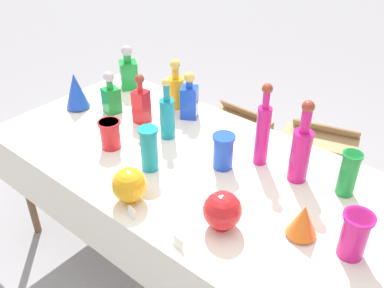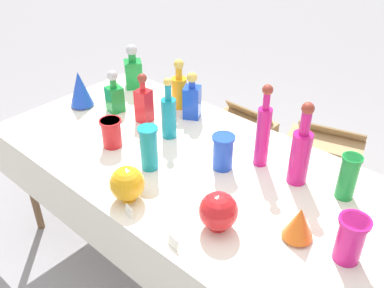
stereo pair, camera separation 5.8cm
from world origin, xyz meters
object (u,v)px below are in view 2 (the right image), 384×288
(square_decanter_1, at_px, (133,70))
(slender_vase_1, at_px, (351,238))
(slender_vase_2, at_px, (348,176))
(square_decanter_0, at_px, (192,99))
(slender_vase_3, at_px, (111,132))
(tall_bottle_3, at_px, (263,132))
(tall_bottle_4, at_px, (169,115))
(fluted_vase_0, at_px, (299,223))
(fluted_vase_1, at_px, (80,89))
(tall_bottle_0, at_px, (301,152))
(slender_vase_0, at_px, (149,147))
(round_bowl_0, at_px, (127,184))
(slender_vase_4, at_px, (223,151))
(tall_bottle_2, at_px, (179,89))
(round_bowl_1, at_px, (218,211))
(cardboard_box_behind_left, at_px, (322,159))
(cardboard_box_behind_right, at_px, (238,144))
(square_decanter_3, at_px, (144,102))
(square_decanter_2, at_px, (114,95))

(square_decanter_1, bearing_deg, slender_vase_1, -15.04)
(square_decanter_1, relative_size, slender_vase_2, 1.35)
(square_decanter_0, relative_size, slender_vase_3, 1.83)
(tall_bottle_3, height_order, slender_vase_1, tall_bottle_3)
(slender_vase_1, bearing_deg, slender_vase_3, -175.78)
(tall_bottle_3, bearing_deg, tall_bottle_4, -167.05)
(fluted_vase_0, xyz_separation_m, fluted_vase_1, (-1.50, 0.09, 0.04))
(tall_bottle_0, distance_m, slender_vase_0, 0.68)
(square_decanter_1, bearing_deg, fluted_vase_0, -17.91)
(tall_bottle_4, height_order, slender_vase_0, tall_bottle_4)
(fluted_vase_1, height_order, round_bowl_0, fluted_vase_1)
(tall_bottle_4, relative_size, slender_vase_4, 1.93)
(tall_bottle_3, height_order, slender_vase_2, tall_bottle_3)
(slender_vase_1, bearing_deg, tall_bottle_0, 142.85)
(tall_bottle_2, relative_size, tall_bottle_4, 0.89)
(tall_bottle_4, bearing_deg, tall_bottle_3, 12.95)
(slender_vase_2, bearing_deg, tall_bottle_0, -168.51)
(slender_vase_0, relative_size, round_bowl_1, 1.34)
(cardboard_box_behind_left, bearing_deg, fluted_vase_1, -127.54)
(slender_vase_1, xyz_separation_m, cardboard_box_behind_left, (-0.69, 1.35, -0.70))
(slender_vase_2, bearing_deg, fluted_vase_1, -170.32)
(slender_vase_2, distance_m, round_bowl_1, 0.59)
(tall_bottle_2, relative_size, slender_vase_3, 2.00)
(slender_vase_3, bearing_deg, tall_bottle_0, 23.55)
(slender_vase_4, bearing_deg, square_decanter_1, 162.41)
(tall_bottle_4, bearing_deg, tall_bottle_0, 9.16)
(fluted_vase_0, bearing_deg, slender_vase_4, 161.48)
(slender_vase_1, height_order, cardboard_box_behind_left, slender_vase_1)
(tall_bottle_2, bearing_deg, square_decanter_0, -16.51)
(square_decanter_1, bearing_deg, round_bowl_0, -42.93)
(slender_vase_4, bearing_deg, cardboard_box_behind_left, 90.49)
(square_decanter_1, bearing_deg, cardboard_box_behind_left, 43.42)
(cardboard_box_behind_right, bearing_deg, tall_bottle_0, -41.90)
(tall_bottle_0, relative_size, fluted_vase_0, 2.71)
(tall_bottle_2, bearing_deg, round_bowl_1, -38.12)
(fluted_vase_1, height_order, round_bowl_1, fluted_vase_1)
(tall_bottle_4, height_order, slender_vase_1, tall_bottle_4)
(cardboard_box_behind_right, bearing_deg, tall_bottle_2, -90.97)
(fluted_vase_0, bearing_deg, slender_vase_0, -175.23)
(slender_vase_0, bearing_deg, tall_bottle_2, 120.32)
(square_decanter_0, bearing_deg, tall_bottle_3, -12.39)
(slender_vase_0, bearing_deg, tall_bottle_0, 33.30)
(tall_bottle_4, bearing_deg, square_decanter_3, 173.84)
(slender_vase_1, height_order, slender_vase_4, slender_vase_1)
(tall_bottle_4, relative_size, round_bowl_1, 2.05)
(cardboard_box_behind_right, bearing_deg, square_decanter_1, -123.73)
(tall_bottle_3, relative_size, slender_vase_3, 2.80)
(fluted_vase_0, bearing_deg, round_bowl_0, -156.89)
(slender_vase_0, distance_m, round_bowl_1, 0.50)
(tall_bottle_0, height_order, square_decanter_2, tall_bottle_0)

